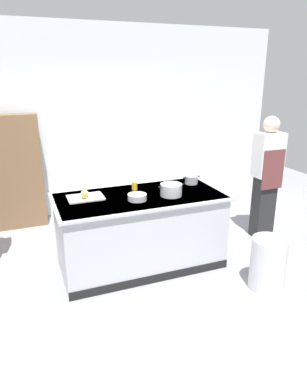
# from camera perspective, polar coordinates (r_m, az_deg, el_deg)

# --- Properties ---
(ground_plane) EXTENTS (10.00, 10.00, 0.00)m
(ground_plane) POSITION_cam_1_polar(r_m,az_deg,el_deg) (4.52, -2.06, -11.40)
(ground_plane) COLOR gray
(back_wall) EXTENTS (6.40, 0.12, 3.00)m
(back_wall) POSITION_cam_1_polar(r_m,az_deg,el_deg) (5.99, -9.08, 11.06)
(back_wall) COLOR silver
(back_wall) RESTS_ON ground_plane
(counter_island) EXTENTS (1.98, 0.98, 0.90)m
(counter_island) POSITION_cam_1_polar(r_m,az_deg,el_deg) (4.31, -2.13, -6.03)
(counter_island) COLOR #B7BABF
(counter_island) RESTS_ON ground_plane
(cutting_board) EXTENTS (0.40, 0.28, 0.02)m
(cutting_board) POSITION_cam_1_polar(r_m,az_deg,el_deg) (4.12, -10.82, -0.88)
(cutting_board) COLOR silver
(cutting_board) RESTS_ON counter_island
(onion) EXTENTS (0.10, 0.10, 0.10)m
(onion) POSITION_cam_1_polar(r_m,az_deg,el_deg) (4.06, -10.95, -0.35)
(onion) COLOR tan
(onion) RESTS_ON cutting_board
(stock_pot) EXTENTS (0.32, 0.25, 0.14)m
(stock_pot) POSITION_cam_1_polar(r_m,az_deg,el_deg) (4.13, 2.84, 0.36)
(stock_pot) COLOR #B7BABF
(stock_pot) RESTS_ON counter_island
(sauce_pan) EXTENTS (0.23, 0.17, 0.10)m
(sauce_pan) POSITION_cam_1_polar(r_m,az_deg,el_deg) (4.60, 6.05, 1.96)
(sauce_pan) COLOR #99999E
(sauce_pan) RESTS_ON counter_island
(mixing_bowl) EXTENTS (0.21, 0.21, 0.07)m
(mixing_bowl) POSITION_cam_1_polar(r_m,az_deg,el_deg) (3.99, -2.63, -0.82)
(mixing_bowl) COLOR #B7BABF
(mixing_bowl) RESTS_ON counter_island
(juice_cup) EXTENTS (0.07, 0.07, 0.10)m
(juice_cup) POSITION_cam_1_polar(r_m,az_deg,el_deg) (4.34, -3.06, 0.97)
(juice_cup) COLOR yellow
(juice_cup) RESTS_ON counter_island
(trash_bin) EXTENTS (0.38, 0.38, 0.59)m
(trash_bin) POSITION_cam_1_polar(r_m,az_deg,el_deg) (4.13, 17.82, -10.85)
(trash_bin) COLOR silver
(trash_bin) RESTS_ON ground_plane
(person_chef) EXTENTS (0.38, 0.25, 1.72)m
(person_chef) POSITION_cam_1_polar(r_m,az_deg,el_deg) (5.17, 17.62, 2.59)
(person_chef) COLOR #252525
(person_chef) RESTS_ON ground_plane
(bookshelf) EXTENTS (1.10, 0.31, 1.70)m
(bookshelf) POSITION_cam_1_polar(r_m,az_deg,el_deg) (5.68, -22.90, 2.75)
(bookshelf) COLOR brown
(bookshelf) RESTS_ON ground_plane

